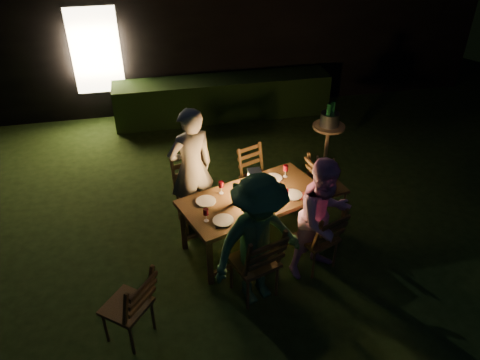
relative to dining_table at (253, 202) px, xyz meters
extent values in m
plane|color=black|center=(0.80, 0.10, -0.67)|extent=(40.00, 40.00, 0.00)
cube|color=black|center=(0.80, 6.30, 0.93)|extent=(10.00, 4.00, 3.20)
cube|color=#FFE5B2|center=(-2.00, 4.31, 0.68)|extent=(0.90, 0.06, 1.60)
cube|color=black|center=(0.30, 3.85, -0.27)|extent=(4.20, 0.70, 0.80)
cube|color=#4B3419|center=(0.00, 0.00, 0.04)|extent=(1.98, 1.42, 0.06)
cube|color=#4B3419|center=(-0.65, -0.61, -0.34)|extent=(0.07, 0.07, 0.66)
cube|color=#4B3419|center=(-0.89, 0.08, -0.34)|extent=(0.07, 0.07, 0.66)
cube|color=#4B3419|center=(0.89, -0.08, -0.34)|extent=(0.07, 0.07, 0.66)
cube|color=#4B3419|center=(0.65, 0.61, -0.34)|extent=(0.07, 0.07, 0.66)
cube|color=#4B3419|center=(-0.18, -0.86, -0.19)|extent=(0.60, 0.58, 0.04)
cube|color=#4B3419|center=(-0.12, -1.05, 0.12)|extent=(0.50, 0.30, 0.56)
cube|color=#4B3419|center=(0.67, -0.56, -0.23)|extent=(0.56, 0.55, 0.04)
cube|color=#4B3419|center=(0.74, -0.74, 0.05)|extent=(0.45, 0.30, 0.51)
cube|color=#4B3419|center=(-0.67, 0.56, -0.18)|extent=(0.57, 0.55, 0.04)
cube|color=#4B3419|center=(-0.72, 0.76, 0.12)|extent=(0.50, 0.26, 0.56)
cube|color=#4B3419|center=(0.28, 0.89, -0.26)|extent=(0.51, 0.50, 0.04)
cube|color=#4B3419|center=(0.21, 1.05, -0.01)|extent=(0.42, 0.27, 0.47)
cube|color=#4B3419|center=(1.18, 0.41, -0.22)|extent=(0.51, 0.52, 0.04)
cube|color=#4B3419|center=(0.99, 0.37, 0.07)|extent=(0.24, 0.47, 0.52)
cube|color=#4B3419|center=(-1.60, -1.18, -0.22)|extent=(0.60, 0.60, 0.04)
cube|color=#4B3419|center=(-1.46, -1.30, 0.05)|extent=(0.39, 0.43, 0.51)
imported|color=beige|center=(-0.69, 0.63, 0.20)|extent=(0.74, 0.60, 1.74)
imported|color=#CF8EC1|center=(0.69, -0.63, 0.11)|extent=(0.91, 0.81, 1.57)
imported|color=#356B40|center=(-0.16, -0.92, 0.16)|extent=(1.21, 0.93, 1.66)
cube|color=white|center=(0.03, 0.06, 0.09)|extent=(0.15, 0.15, 0.03)
cube|color=white|center=(0.03, 0.06, 0.41)|extent=(0.16, 0.16, 0.03)
cylinder|color=#FF9E3F|center=(0.03, 0.06, 0.20)|extent=(0.09, 0.09, 0.18)
cylinder|color=white|center=(-0.59, 0.03, 0.08)|extent=(0.25, 0.25, 0.01)
cylinder|color=white|center=(-0.45, -0.39, 0.08)|extent=(0.25, 0.25, 0.01)
cylinder|color=white|center=(0.35, 0.35, 0.08)|extent=(0.25, 0.25, 0.01)
cylinder|color=white|center=(0.50, -0.06, 0.08)|extent=(0.25, 0.25, 0.01)
cylinder|color=#0F471E|center=(-0.24, -0.08, 0.21)|extent=(0.07, 0.07, 0.28)
cube|color=red|center=(-0.04, -0.35, 0.08)|extent=(0.18, 0.14, 0.01)
cube|color=red|center=(0.62, -0.11, 0.08)|extent=(0.18, 0.14, 0.01)
cube|color=black|center=(-0.49, -0.49, 0.08)|extent=(0.14, 0.07, 0.01)
cylinder|color=brown|center=(1.67, 1.73, 0.02)|extent=(0.53, 0.53, 0.04)
cylinder|color=brown|center=(1.67, 1.73, -0.33)|extent=(0.06, 0.06, 0.69)
cylinder|color=#A5A8AD|center=(1.67, 1.73, 0.15)|extent=(0.30, 0.30, 0.22)
cylinder|color=#0F471E|center=(1.62, 1.69, 0.20)|extent=(0.07, 0.07, 0.32)
cylinder|color=#0F471E|center=(1.72, 1.77, 0.20)|extent=(0.07, 0.07, 0.32)
camera|label=1|loc=(-1.13, -4.61, 3.50)|focal=35.00mm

